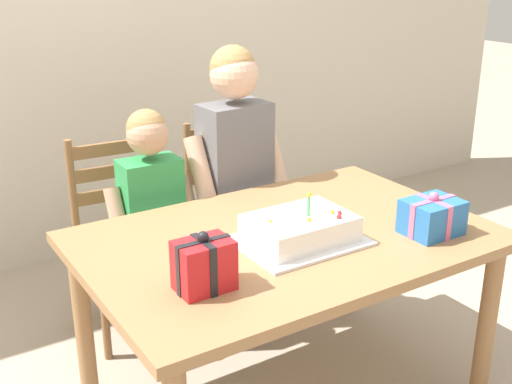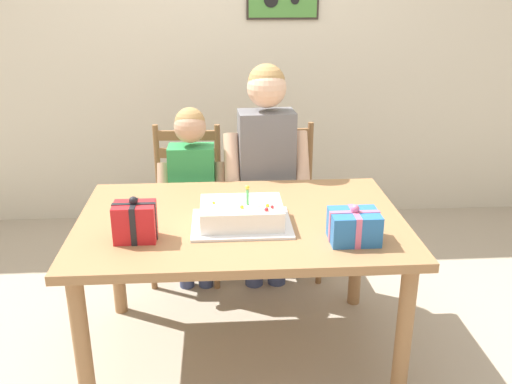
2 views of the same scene
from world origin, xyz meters
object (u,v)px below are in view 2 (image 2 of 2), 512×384
Objects in this scene: dining_table at (241,235)px; child_older at (266,157)px; child_younger at (192,183)px; chair_right at (283,200)px; gift_box_beside_cake at (135,222)px; chair_left at (187,202)px; gift_box_red_large at (354,226)px; birthday_cake at (242,215)px.

dining_table is 1.12× the size of child_older.
chair_right is at bearing 21.20° from child_younger.
child_older reaches higher than chair_right.
child_younger reaches higher than gift_box_beside_cake.
chair_left is at bearing 82.15° from gift_box_beside_cake.
gift_box_beside_cake is at bearing 175.41° from gift_box_red_large.
child_older is (0.17, 0.74, 0.03)m from birthday_cake.
gift_box_beside_cake is 0.15× the size of child_older.
dining_table is at bearing 92.13° from birthday_cake.
birthday_cake is at bearing -71.30° from child_younger.
birthday_cake is 0.50m from gift_box_red_large.
gift_box_beside_cake is at bearing -156.17° from dining_table.
gift_box_beside_cake is (-0.91, 0.07, 0.02)m from gift_box_red_large.
gift_box_red_large is 0.98m from child_older.
child_older is (-0.13, -0.21, 0.34)m from chair_right.
chair_right reaches higher than dining_table.
child_younger is (-0.71, 0.94, -0.13)m from gift_box_red_large.
birthday_cake is 0.76m from child_older.
gift_box_beside_cake is 0.21× the size of chair_left.
dining_table is 0.71m from child_older.
child_older is at bearing 75.38° from dining_table.
birthday_cake is 0.33× the size of child_older.
dining_table is 0.95m from chair_right.
child_older is at bearing 77.07° from birthday_cake.
chair_left reaches higher than gift_box_red_large.
child_older is 1.21× the size of child_younger.
chair_left reaches higher than dining_table.
gift_box_red_large is at bearing -52.91° from child_younger.
child_younger is (0.20, 0.86, -0.14)m from gift_box_beside_cake.
child_younger reaches higher than dining_table.
child_younger is at bearing -76.57° from chair_left.
gift_box_beside_cake reaches higher than chair_left.
chair_right is 0.42m from child_older.
birthday_cake reaches higher than chair_right.
gift_box_beside_cake reaches higher than chair_right.
gift_box_red_large is 0.91m from gift_box_beside_cake.
gift_box_red_large is 0.23× the size of chair_left.
dining_table is at bearing 23.83° from gift_box_beside_cake.
chair_right is at bearing 0.00° from chair_left.
birthday_cake is 0.48× the size of chair_left.
child_younger is (-0.25, 0.67, 0.03)m from dining_table.
child_younger reaches higher than birthday_cake.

